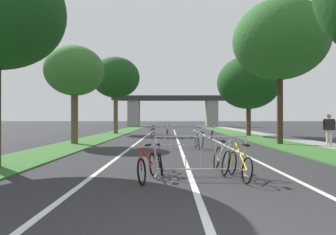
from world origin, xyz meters
TOP-DOWN VIEW (x-y plane):
  - grass_verge_left at (-5.90, 25.00)m, footprint 2.56×61.10m
  - grass_verge_right at (5.90, 25.00)m, footprint 2.56×61.10m
  - sidewalk_path_right at (7.98, 25.00)m, footprint 1.60×61.10m
  - lane_stripe_center at (0.00, 17.67)m, footprint 0.14×35.35m
  - lane_stripe_right_lane at (2.54, 17.67)m, footprint 0.14×35.35m
  - lane_stripe_left_lane at (-2.54, 17.67)m, footprint 0.14×35.35m
  - overpass_bridge at (0.00, 50.50)m, footprint 22.02×3.03m
  - tree_left_oak_near at (-6.04, 13.81)m, footprint 3.39×3.39m
  - tree_left_cypress_far at (-5.74, 24.95)m, footprint 4.59×4.59m
  - tree_right_pine_far at (5.78, 13.75)m, footprint 5.34×5.34m
  - tree_right_pine_near at (6.14, 21.71)m, footprint 5.29×5.29m
  - crowd_barrier_nearest at (0.27, 4.64)m, footprint 2.43×0.47m
  - crowd_barrier_second at (-0.40, 11.63)m, footprint 2.43×0.50m
  - crowd_barrier_third at (1.10, 18.61)m, footprint 2.44×0.56m
  - crowd_barrier_fourth at (-0.97, 25.59)m, footprint 2.42×0.45m
  - bicycle_yellow_0 at (1.19, 4.27)m, footprint 0.53×1.71m
  - bicycle_red_1 at (-1.08, 4.15)m, footprint 0.57×1.67m
  - bicycle_white_2 at (2.51, 18.03)m, footprint 0.64×1.68m
  - bicycle_teal_3 at (0.89, 11.21)m, footprint 0.47×1.69m
  - bicycle_black_4 at (-2.18, 25.09)m, footprint 0.59×1.62m
  - bicycle_blue_5 at (-0.77, 25.11)m, footprint 0.46×1.73m
  - bicycle_purple_6 at (-0.82, 5.23)m, footprint 0.56×1.64m
  - bicycle_silver_7 at (0.91, 5.18)m, footprint 0.51×1.73m
  - pedestrian_pushing_bike at (8.12, 12.91)m, footprint 0.62×0.36m

SIDE VIEW (x-z plane):
  - lane_stripe_center at x=0.00m, z-range 0.00..0.01m
  - lane_stripe_right_lane at x=2.54m, z-range 0.00..0.01m
  - lane_stripe_left_lane at x=-2.54m, z-range 0.00..0.01m
  - grass_verge_left at x=-5.90m, z-range 0.00..0.05m
  - grass_verge_right at x=5.90m, z-range 0.00..0.05m
  - sidewalk_path_right at x=7.98m, z-range 0.00..0.08m
  - bicycle_black_4 at x=-2.18m, z-range -0.08..0.77m
  - bicycle_red_1 at x=-1.08m, z-range -0.09..0.79m
  - bicycle_purple_6 at x=-0.82m, z-range -0.10..0.81m
  - bicycle_yellow_0 at x=1.19m, z-range -0.09..0.82m
  - bicycle_white_2 at x=2.51m, z-range -0.12..0.86m
  - bicycle_silver_7 at x=0.91m, z-range -0.12..0.89m
  - bicycle_blue_5 at x=-0.77m, z-range -0.13..0.89m
  - bicycle_teal_3 at x=0.89m, z-range -0.08..0.85m
  - crowd_barrier_nearest at x=0.27m, z-range 0.00..1.05m
  - crowd_barrier_second at x=-0.40m, z-range 0.00..1.05m
  - crowd_barrier_third at x=1.10m, z-range 0.00..1.05m
  - crowd_barrier_fourth at x=-0.97m, z-range 0.00..1.05m
  - pedestrian_pushing_bike at x=8.12m, z-range 0.19..1.93m
  - overpass_bridge at x=0.00m, z-range 1.08..6.70m
  - tree_left_oak_near at x=-6.04m, z-range 1.37..7.07m
  - tree_right_pine_near at x=6.14m, z-range 1.14..7.93m
  - tree_left_cypress_far at x=-5.74m, z-range 1.72..9.10m
  - tree_right_pine_far at x=5.78m, z-range 1.85..10.11m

